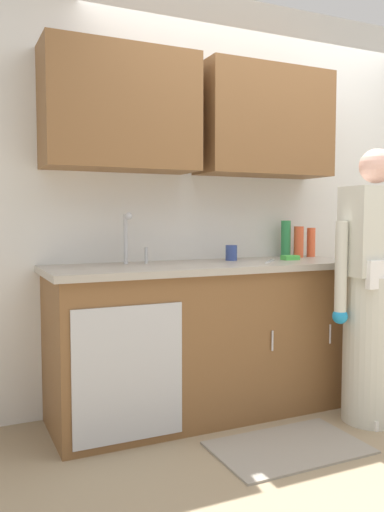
{
  "coord_description": "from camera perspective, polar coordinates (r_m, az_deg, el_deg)",
  "views": [
    {
      "loc": [
        -1.98,
        -2.19,
        1.22
      ],
      "look_at": [
        -0.71,
        0.55,
        1.0
      ],
      "focal_mm": 36.93,
      "sensor_mm": 36.0,
      "label": 1
    }
  ],
  "objects": [
    {
      "name": "cup_by_sink",
      "position": [
        3.45,
        4.28,
        0.35
      ],
      "size": [
        0.08,
        0.08,
        0.1
      ],
      "primitive_type": "cylinder",
      "color": "#33478C",
      "rests_on": "countertop"
    },
    {
      "name": "sink",
      "position": [
        3.08,
        -5.68,
        -1.34
      ],
      "size": [
        0.5,
        0.36,
        0.35
      ],
      "color": "#B7BABF",
      "rests_on": "counter_cabinet"
    },
    {
      "name": "bottle_cleaner_spray",
      "position": [
        3.78,
        11.48,
        1.51
      ],
      "size": [
        0.07,
        0.07,
        0.22
      ],
      "primitive_type": "cylinder",
      "color": "#E05933",
      "rests_on": "countertop"
    },
    {
      "name": "counter_cabinet",
      "position": [
        3.31,
        1.48,
        -9.28
      ],
      "size": [
        1.9,
        0.62,
        0.9
      ],
      "color": "brown",
      "rests_on": "ground"
    },
    {
      "name": "sponge",
      "position": [
        3.55,
        10.59,
        -0.18
      ],
      "size": [
        0.11,
        0.07,
        0.03
      ],
      "primitive_type": "cube",
      "color": "#4CBF4C",
      "rests_on": "countertop"
    },
    {
      "name": "floor_mat",
      "position": [
        3.01,
        10.43,
        -19.72
      ],
      "size": [
        0.8,
        0.5,
        0.01
      ],
      "primitive_type": "cube",
      "color": "gray",
      "rests_on": "ground"
    },
    {
      "name": "person_at_sink",
      "position": [
        3.31,
        19.02,
        -5.22
      ],
      "size": [
        0.55,
        0.34,
        1.62
      ],
      "color": "white",
      "rests_on": "ground"
    },
    {
      "name": "knife_on_counter",
      "position": [
        3.38,
        8.45,
        -0.57
      ],
      "size": [
        0.18,
        0.19,
        0.01
      ],
      "primitive_type": "cube",
      "rotation": [
        0.0,
        0.0,
        3.98
      ],
      "color": "silver",
      "rests_on": "countertop"
    },
    {
      "name": "countertop",
      "position": [
        3.24,
        1.53,
        -1.15
      ],
      "size": [
        1.96,
        0.66,
        0.04
      ],
      "primitive_type": "cube",
      "color": "#A8A093",
      "rests_on": "counter_cabinet"
    },
    {
      "name": "bottle_water_tall",
      "position": [
        3.87,
        12.77,
        1.46
      ],
      "size": [
        0.06,
        0.06,
        0.21
      ],
      "primitive_type": "cylinder",
      "color": "#E05933",
      "rests_on": "countertop"
    },
    {
      "name": "kitchen_wall_with_uppers",
      "position": [
        3.69,
        5.3,
        8.13
      ],
      "size": [
        4.8,
        0.44,
        2.7
      ],
      "color": "silver",
      "rests_on": "ground"
    },
    {
      "name": "ground_plane",
      "position": [
        3.19,
        16.88,
        -18.47
      ],
      "size": [
        9.0,
        9.0,
        0.0
      ],
      "primitive_type": "plane",
      "color": "#998466"
    },
    {
      "name": "bottle_soap",
      "position": [
        3.78,
        10.12,
        1.83
      ],
      "size": [
        0.07,
        0.07,
        0.26
      ],
      "primitive_type": "cylinder",
      "color": "#2D8C4C",
      "rests_on": "countertop"
    }
  ]
}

